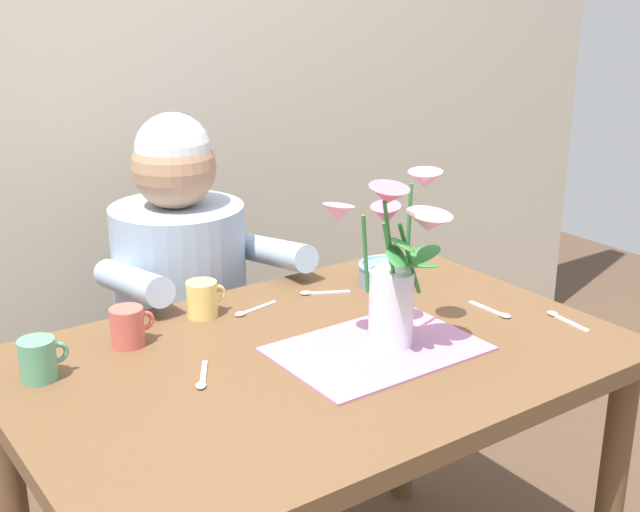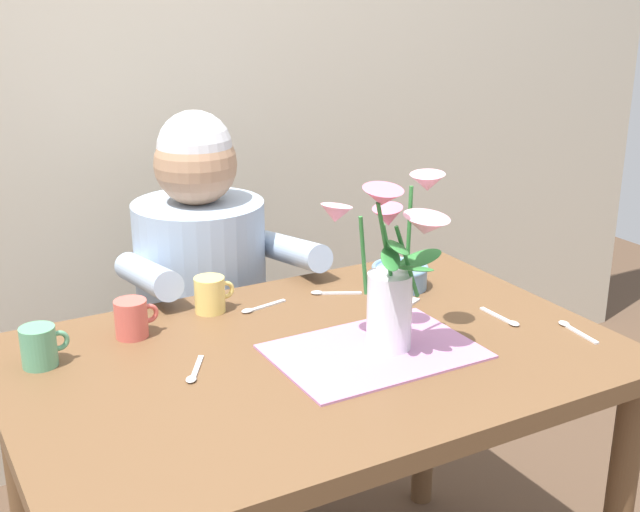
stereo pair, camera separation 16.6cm
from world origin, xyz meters
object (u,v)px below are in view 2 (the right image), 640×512
(flower_vase, at_px, (393,269))
(tea_cup, at_px, (132,318))
(dinner_knife, at_px, (396,312))
(ceramic_mug, at_px, (40,346))
(seated_person, at_px, (205,324))
(coffee_cup, at_px, (210,294))
(ceramic_bowl, at_px, (400,275))

(flower_vase, xyz_separation_m, tea_cup, (-0.43, 0.31, -0.13))
(dinner_knife, relative_size, tea_cup, 2.04)
(flower_vase, height_order, tea_cup, flower_vase)
(dinner_knife, bearing_deg, tea_cup, 136.45)
(dinner_knife, bearing_deg, ceramic_mug, 144.10)
(ceramic_mug, xyz_separation_m, tea_cup, (0.19, 0.05, 0.00))
(seated_person, bearing_deg, tea_cup, -130.55)
(flower_vase, height_order, coffee_cup, flower_vase)
(seated_person, bearing_deg, flower_vase, -80.38)
(flower_vase, distance_m, tea_cup, 0.55)
(dinner_knife, xyz_separation_m, ceramic_mug, (-0.74, 0.12, 0.04))
(seated_person, xyz_separation_m, dinner_knife, (0.25, -0.53, 0.18))
(flower_vase, xyz_separation_m, coffee_cup, (-0.24, 0.36, -0.13))
(seated_person, xyz_separation_m, coffee_cup, (-0.11, -0.32, 0.22))
(ceramic_bowl, bearing_deg, flower_vase, -127.04)
(ceramic_mug, bearing_deg, ceramic_bowl, 0.73)
(ceramic_mug, height_order, tea_cup, same)
(ceramic_mug, bearing_deg, tea_cup, 13.28)
(coffee_cup, relative_size, tea_cup, 1.00)
(seated_person, distance_m, flower_vase, 0.78)
(seated_person, relative_size, coffee_cup, 12.20)
(dinner_knife, height_order, tea_cup, tea_cup)
(coffee_cup, bearing_deg, flower_vase, -56.30)
(coffee_cup, xyz_separation_m, ceramic_mug, (-0.39, -0.09, 0.00))
(seated_person, distance_m, ceramic_bowl, 0.57)
(seated_person, relative_size, ceramic_bowl, 8.35)
(tea_cup, bearing_deg, ceramic_bowl, -3.15)
(seated_person, bearing_deg, coffee_cup, -109.72)
(ceramic_bowl, xyz_separation_m, coffee_cup, (-0.45, 0.08, 0.01))
(flower_vase, bearing_deg, ceramic_bowl, 52.96)
(ceramic_bowl, height_order, tea_cup, tea_cup)
(ceramic_bowl, bearing_deg, ceramic_mug, -179.27)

